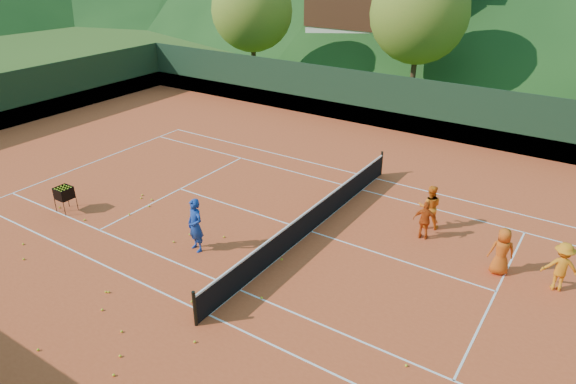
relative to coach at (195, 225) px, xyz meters
The scene contains 38 objects.
ground 4.16m from the coach, 50.69° to the left, with size 400.00×400.00×0.00m, color #2F4C17.
clay_court 4.16m from the coach, 50.69° to the left, with size 40.00×24.00×0.02m, color #C3451F.
coach is the anchor object (origin of this frame).
student_a 8.24m from the coach, 44.15° to the left, with size 0.80×0.62×1.64m, color orange.
student_b 7.80m from the coach, 38.91° to the left, with size 0.83×0.34×1.41m, color #CC4A12.
student_c 9.69m from the coach, 25.45° to the left, with size 0.76×0.49×1.56m, color #D15312.
student_d 11.23m from the coach, 22.23° to the left, with size 1.01×0.58×1.56m, color orange.
tennis_ball_0 5.19m from the coach, 69.41° to the right, with size 0.07×0.07×0.07m, color yellow.
tennis_ball_1 1.36m from the coach, 147.78° to the left, with size 0.07×0.07×0.07m, color yellow.
tennis_ball_2 5.02m from the coach, behind, with size 0.07×0.07×0.07m, color yellow.
tennis_ball_3 5.10m from the coach, 158.79° to the left, with size 0.07×0.07×0.07m, color yellow.
tennis_ball_4 5.85m from the coach, 91.06° to the right, with size 0.07×0.07×0.07m, color yellow.
tennis_ball_5 5.66m from the coach, 140.05° to the right, with size 0.07×0.07×0.07m, color yellow.
tennis_ball_6 1.34m from the coach, behind, with size 0.07×0.07×0.07m, color yellow.
tennis_ball_7 4.48m from the coach, 156.81° to the left, with size 0.07×0.07×0.07m, color yellow.
tennis_ball_8 3.05m from the coach, 20.46° to the left, with size 0.07×0.07×0.07m, color yellow.
tennis_ball_9 3.62m from the coach, 16.03° to the right, with size 0.07×0.07×0.07m, color yellow.
tennis_ball_10 3.96m from the coach, 90.70° to the right, with size 0.07×0.07×0.07m, color yellow.
tennis_ball_11 4.01m from the coach, 161.09° to the left, with size 0.07×0.07×0.07m, color yellow.
tennis_ball_12 3.44m from the coach, 100.91° to the right, with size 0.07×0.07×0.07m, color yellow.
tennis_ball_14 5.79m from the coach, 67.71° to the right, with size 0.07×0.07×0.07m, color yellow.
tennis_ball_15 1.43m from the coach, 76.99° to the left, with size 0.07×0.07×0.07m, color yellow.
tennis_ball_16 4.86m from the coach, 160.55° to the left, with size 0.07×0.07×0.07m, color yellow.
tennis_ball_18 6.08m from the coach, 149.39° to the right, with size 0.07×0.07×0.07m, color yellow.
tennis_ball_19 2.99m from the coach, 50.85° to the right, with size 0.07×0.07×0.07m, color yellow.
tennis_ball_20 6.62m from the coach, behind, with size 0.07×0.07×0.07m, color yellow.
tennis_ball_21 3.94m from the coach, behind, with size 0.07×0.07×0.07m, color yellow.
tennis_ball_22 4.40m from the coach, 74.96° to the right, with size 0.07×0.07×0.07m, color yellow.
tennis_ball_23 3.39m from the coach, 99.78° to the right, with size 0.07×0.07×0.07m, color yellow.
tennis_ball_24 8.00m from the coach, ahead, with size 0.07×0.07×0.07m, color yellow.
tennis_ball_25 4.61m from the coach, 48.49° to the right, with size 0.07×0.07×0.07m, color yellow.
tennis_ball_26 2.50m from the coach, 17.33° to the left, with size 0.07×0.07×0.07m, color yellow.
court_lines 4.15m from the coach, 50.69° to the left, with size 23.83×11.03×0.00m.
tennis_net 4.07m from the coach, 50.69° to the left, with size 0.10×12.07×1.10m.
perimeter_fence 4.06m from the coach, 50.69° to the left, with size 40.40×24.24×3.00m.
ball_hopper 6.10m from the coach, behind, with size 0.57×0.57×1.00m.
tree_a 25.35m from the coach, 122.45° to the left, with size 6.00×6.00×7.88m.
tree_b 23.56m from the coach, 93.55° to the left, with size 6.40×6.40×8.40m.
Camera 1 is at (8.05, -13.70, 9.29)m, focal length 32.00 mm.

